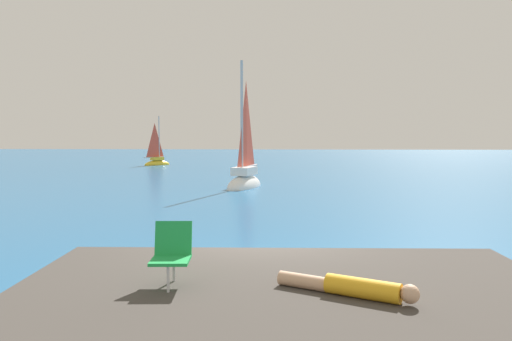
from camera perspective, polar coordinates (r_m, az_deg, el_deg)
The scene contains 8 objects.
ground_plane at distance 9.90m, azimuth 0.82°, elevation -12.39°, with size 160.00×160.00×0.00m, color #236093.
shore_ledge at distance 6.92m, azimuth 3.48°, elevation -16.01°, with size 7.04×4.15×0.88m, color #423D38.
boulder_seaward at distance 9.55m, azimuth -0.52°, elevation -13.02°, with size 1.13×0.90×0.62m, color #3F3E35.
boulder_inland at distance 9.74m, azimuth 22.08°, elevation -12.98°, with size 1.40×1.12×0.77m, color #3F3B3B.
sailboat_near at distance 26.67m, azimuth -1.31°, elevation -1.05°, with size 2.28×3.98×7.18m.
sailboat_far at distance 46.22m, azimuth -11.03°, elevation 0.93°, with size 2.40×2.39×4.80m.
person_sunbather at distance 6.34m, azimuth 10.72°, elevation -12.70°, with size 1.61×0.96×0.25m.
beach_chair at distance 6.71m, azimuth -9.40°, elevation -8.86°, with size 0.51×0.62×0.80m.
Camera 1 is at (0.31, -9.49, 2.83)m, focal length 35.72 mm.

